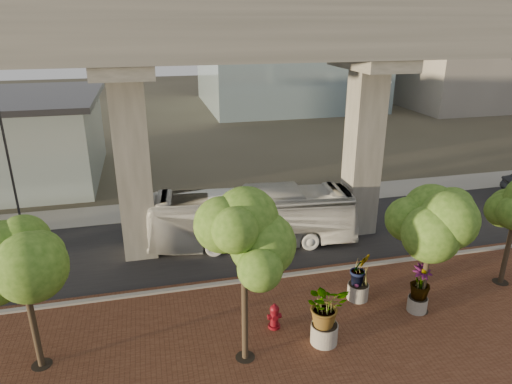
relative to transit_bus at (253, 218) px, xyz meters
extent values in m
plane|color=#3B372B|center=(0.20, -1.68, -1.52)|extent=(160.00, 160.00, 0.00)
cube|color=brown|center=(0.20, -9.68, -1.49)|extent=(70.00, 13.00, 0.06)
cube|color=black|center=(0.20, 0.32, -1.50)|extent=(90.00, 8.00, 0.04)
cube|color=gray|center=(0.20, -3.68, -1.44)|extent=(70.00, 0.25, 0.16)
cube|color=gray|center=(0.20, 5.82, -1.49)|extent=(90.00, 3.00, 0.06)
cube|color=gray|center=(0.20, -1.28, 8.98)|extent=(72.00, 2.40, 1.80)
cube|color=gray|center=(0.20, 1.92, 8.98)|extent=(72.00, 2.40, 1.80)
cube|color=gray|center=(0.20, -2.38, 10.38)|extent=(72.00, 0.12, 1.00)
cube|color=gray|center=(0.20, 3.02, 10.38)|extent=(72.00, 0.12, 1.00)
cube|color=#A8A297|center=(38.20, 34.32, 10.48)|extent=(18.00, 16.00, 24.00)
imported|color=silver|center=(0.00, 0.00, 0.00)|extent=(11.09, 3.67, 3.03)
cylinder|color=maroon|center=(-0.82, -7.18, -1.40)|extent=(0.48, 0.48, 0.11)
cylinder|color=maroon|center=(-0.82, -7.18, -1.02)|extent=(0.32, 0.32, 0.77)
sphere|color=maroon|center=(-0.82, -7.18, -0.63)|extent=(0.37, 0.37, 0.37)
cylinder|color=maroon|center=(-0.82, -7.18, -0.46)|extent=(0.11, 0.11, 0.13)
cylinder|color=maroon|center=(-0.82, -7.18, -0.95)|extent=(0.53, 0.21, 0.21)
cylinder|color=gray|center=(0.74, -8.46, -1.07)|extent=(1.01, 1.01, 0.78)
imported|color=#366019|center=(0.74, -8.46, 0.17)|extent=(2.24, 2.24, 1.68)
cylinder|color=#ACA69B|center=(5.20, -7.52, -1.15)|extent=(0.80, 0.80, 0.62)
imported|color=#366019|center=(5.20, -7.52, -0.10)|extent=(1.95, 1.95, 1.46)
cylinder|color=gray|center=(3.20, -6.14, -1.11)|extent=(0.90, 0.90, 0.70)
imported|color=#366019|center=(3.20, -6.14, 0.00)|extent=(2.01, 2.01, 1.51)
cylinder|color=#413425|center=(-9.27, -7.27, 0.14)|extent=(0.22, 0.22, 3.20)
cylinder|color=black|center=(-9.27, -7.27, -1.45)|extent=(0.70, 0.70, 0.01)
cylinder|color=#413425|center=(-2.29, -8.57, 0.31)|extent=(0.22, 0.22, 3.53)
cylinder|color=black|center=(-2.29, -8.57, -1.45)|extent=(0.70, 0.70, 0.01)
cylinder|color=#413425|center=(5.33, -7.55, 0.26)|extent=(0.22, 0.22, 3.43)
cylinder|color=black|center=(5.33, -7.55, -1.45)|extent=(0.70, 0.70, 0.01)
cylinder|color=#413425|center=(10.15, -6.48, 0.08)|extent=(0.22, 0.22, 3.07)
cylinder|color=black|center=(10.15, -6.48, -1.45)|extent=(0.70, 0.70, 0.01)
cylinder|color=#2F2F34|center=(-12.26, 4.09, 2.19)|extent=(0.13, 0.13, 7.33)
cylinder|color=#302F35|center=(9.62, 5.46, 2.40)|extent=(0.14, 0.14, 7.76)
cube|color=#302F35|center=(9.62, 4.97, 6.28)|extent=(0.15, 0.97, 0.15)
cube|color=silver|center=(9.62, 4.49, 6.18)|extent=(0.39, 0.19, 0.12)
camera|label=1|loc=(-5.00, -21.38, 9.86)|focal=32.00mm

